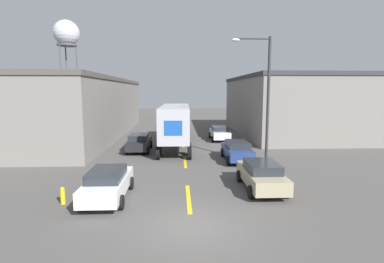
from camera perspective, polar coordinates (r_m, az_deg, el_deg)
name	(u,v)px	position (r m, az deg, el deg)	size (l,w,h in m)	color
ground_plane	(191,226)	(12.22, -0.16, -17.48)	(160.00, 160.00, 0.00)	#4C4947
road_centerline	(185,161)	(22.41, -1.33, -5.71)	(0.20, 19.36, 0.01)	gold
warehouse_left	(70,107)	(37.42, -22.19, 4.27)	(12.16, 29.41, 6.66)	slate
warehouse_right	(289,105)	(38.74, 18.03, 4.81)	(12.48, 20.32, 6.99)	slate
semi_truck	(176,121)	(28.34, -3.14, 1.95)	(2.91, 13.15, 3.89)	black
parked_car_right_near	(261,175)	(16.47, 13.07, -8.02)	(1.98, 4.52, 1.50)	tan
parked_car_right_far	(220,133)	(32.08, 5.28, -0.22)	(1.98, 4.52, 1.50)	silver
parked_car_left_far	(139,142)	(26.48, -10.04, -1.99)	(1.98, 4.52, 1.50)	black
parked_car_left_near	(108,183)	(15.22, -15.78, -9.42)	(1.98, 4.52, 1.50)	silver
parked_car_right_mid	(237,150)	(22.77, 8.57, -3.54)	(1.98, 4.52, 1.50)	navy
water_tower	(66,35)	(69.72, -22.80, 16.66)	(5.27, 5.27, 19.68)	#47474C
street_lamp	(264,93)	(21.22, 13.56, 7.19)	(2.71, 0.32, 8.83)	#2D2D30
fire_hydrant	(63,196)	(15.37, -23.41, -11.14)	(0.22, 0.22, 0.81)	gold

